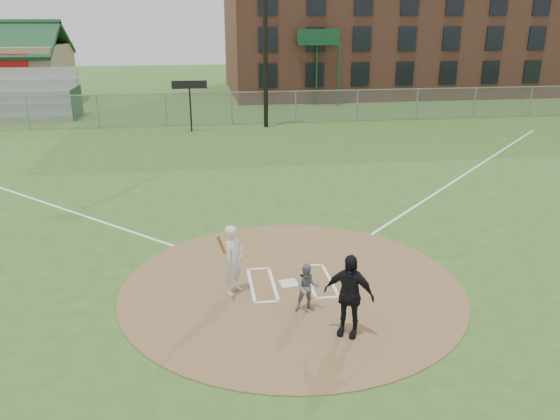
{
  "coord_description": "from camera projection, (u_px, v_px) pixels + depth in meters",
  "views": [
    {
      "loc": [
        -2.1,
        -11.94,
        6.25
      ],
      "look_at": [
        0.0,
        2.0,
        1.3
      ],
      "focal_mm": 35.0,
      "sensor_mm": 36.0,
      "label": 1
    }
  ],
  "objects": [
    {
      "name": "batters_boxes",
      "position": [
        291.0,
        282.0,
        13.63
      ],
      "size": [
        2.08,
        1.88,
        0.01
      ],
      "color": "white",
      "rests_on": "dirt_circle"
    },
    {
      "name": "catcher",
      "position": [
        307.0,
        288.0,
        12.16
      ],
      "size": [
        0.59,
        0.47,
        1.13
      ],
      "primitive_type": "imported",
      "rotation": [
        0.0,
        0.0,
        -0.09
      ],
      "color": "slate",
      "rests_on": "dirt_circle"
    },
    {
      "name": "umpire",
      "position": [
        349.0,
        295.0,
        11.13
      ],
      "size": [
        1.13,
        0.91,
        1.8
      ],
      "primitive_type": "imported",
      "rotation": [
        0.0,
        0.0,
        -0.53
      ],
      "color": "black",
      "rests_on": "dirt_circle"
    },
    {
      "name": "outfield_fence",
      "position": [
        232.0,
        108.0,
        33.69
      ],
      "size": [
        56.08,
        0.08,
        2.03
      ],
      "color": "slate",
      "rests_on": "ground"
    },
    {
      "name": "foul_line_third",
      "position": [
        18.0,
        193.0,
        20.63
      ],
      "size": [
        17.04,
        17.04,
        0.01
      ],
      "primitive_type": "cube",
      "rotation": [
        0.0,
        0.0,
        0.79
      ],
      "color": "white",
      "rests_on": "ground"
    },
    {
      "name": "light_pole",
      "position": [
        265.0,
        12.0,
        31.19
      ],
      "size": [
        1.2,
        0.3,
        12.22
      ],
      "color": "black",
      "rests_on": "ground"
    },
    {
      "name": "ground",
      "position": [
        292.0,
        286.0,
        13.5
      ],
      "size": [
        140.0,
        140.0,
        0.0
      ],
      "primitive_type": "plane",
      "color": "#32591E",
      "rests_on": "ground"
    },
    {
      "name": "home_plate",
      "position": [
        289.0,
        283.0,
        13.56
      ],
      "size": [
        0.48,
        0.48,
        0.03
      ],
      "primitive_type": "cube",
      "rotation": [
        0.0,
        0.0,
        0.12
      ],
      "color": "silver",
      "rests_on": "dirt_circle"
    },
    {
      "name": "dirt_circle",
      "position": [
        292.0,
        286.0,
        13.5
      ],
      "size": [
        8.4,
        8.4,
        0.02
      ],
      "primitive_type": "cylinder",
      "color": "olive",
      "rests_on": "ground"
    },
    {
      "name": "foul_line_first",
      "position": [
        465.0,
        174.0,
        23.16
      ],
      "size": [
        17.04,
        17.04,
        0.01
      ],
      "primitive_type": "cube",
      "rotation": [
        0.0,
        0.0,
        -0.79
      ],
      "color": "white",
      "rests_on": "ground"
    },
    {
      "name": "brick_warehouse",
      "position": [
        397.0,
        4.0,
        48.68
      ],
      "size": [
        30.0,
        17.17,
        15.0
      ],
      "color": "brown",
      "rests_on": "ground"
    },
    {
      "name": "scoreboard_sign",
      "position": [
        190.0,
        90.0,
        31.2
      ],
      "size": [
        2.0,
        0.1,
        2.93
      ],
      "color": "black",
      "rests_on": "ground"
    },
    {
      "name": "batter_at_plate",
      "position": [
        234.0,
        259.0,
        12.88
      ],
      "size": [
        0.78,
        1.07,
        1.78
      ],
      "color": "silver",
      "rests_on": "dirt_circle"
    },
    {
      "name": "bleachers",
      "position": [
        28.0,
        94.0,
        35.59
      ],
      "size": [
        6.08,
        3.2,
        3.2
      ],
      "color": "#B7BABF",
      "rests_on": "ground"
    }
  ]
}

